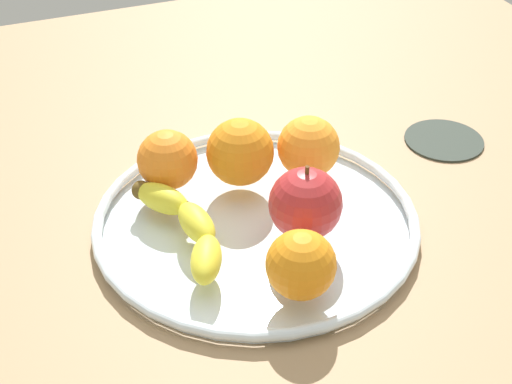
% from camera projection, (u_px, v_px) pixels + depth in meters
% --- Properties ---
extents(ground_plane, '(1.34, 1.34, 0.04)m').
position_uv_depth(ground_plane, '(256.00, 240.00, 0.84)').
color(ground_plane, '#9E7D58').
extents(fruit_bowl, '(0.36, 0.36, 0.02)m').
position_uv_depth(fruit_bowl, '(256.00, 220.00, 0.82)').
color(fruit_bowl, silver).
rests_on(fruit_bowl, ground_plane).
extents(banana, '(0.19, 0.07, 0.03)m').
position_uv_depth(banana, '(185.00, 224.00, 0.78)').
color(banana, yellow).
rests_on(banana, fruit_bowl).
extents(apple, '(0.08, 0.08, 0.09)m').
position_uv_depth(apple, '(305.00, 204.00, 0.77)').
color(apple, '#AE282A').
rests_on(apple, fruit_bowl).
extents(orange_front_right, '(0.07, 0.07, 0.07)m').
position_uv_depth(orange_front_right, '(308.00, 147.00, 0.86)').
color(orange_front_right, orange).
rests_on(orange_front_right, fruit_bowl).
extents(orange_back_left, '(0.08, 0.08, 0.08)m').
position_uv_depth(orange_back_left, '(240.00, 152.00, 0.84)').
color(orange_back_left, orange).
rests_on(orange_back_left, fruit_bowl).
extents(orange_front_left, '(0.07, 0.07, 0.07)m').
position_uv_depth(orange_front_left, '(167.00, 160.00, 0.84)').
color(orange_front_left, orange).
rests_on(orange_front_left, fruit_bowl).
extents(orange_back_right, '(0.07, 0.07, 0.07)m').
position_uv_depth(orange_back_right, '(301.00, 265.00, 0.70)').
color(orange_back_right, orange).
rests_on(orange_back_right, fruit_bowl).
extents(ambient_coaster, '(0.10, 0.10, 0.01)m').
position_uv_depth(ambient_coaster, '(444.00, 139.00, 0.97)').
color(ambient_coaster, '#2C352D').
rests_on(ambient_coaster, ground_plane).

